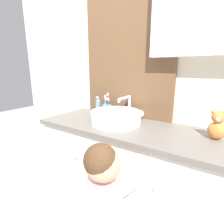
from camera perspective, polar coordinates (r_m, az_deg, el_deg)
name	(u,v)px	position (r m, az deg, el deg)	size (l,w,h in m)	color
wall_back	(149,65)	(1.48, 11.95, 14.86)	(3.20, 0.18, 2.50)	beige
vanity_counter	(127,176)	(1.48, 4.96, -20.24)	(1.38, 0.53, 0.85)	silver
sink_basin	(116,117)	(1.34, 1.43, -1.54)	(0.38, 0.44, 0.19)	white
toothbrush_holder	(107,109)	(1.58, -1.68, 0.84)	(0.09, 0.09, 0.20)	#4C93C6
soap_dispenser	(98,107)	(1.62, -4.57, 1.71)	(0.05, 0.05, 0.16)	#6B93B2
child_figure	(104,198)	(1.05, -2.77, -26.27)	(0.28, 0.41, 0.90)	slate
teddy_bear	(217,126)	(1.20, 31.10, -3.86)	(0.10, 0.08, 0.18)	orange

